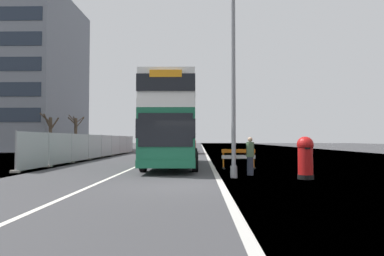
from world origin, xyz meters
TOP-DOWN VIEW (x-y plane):
  - ground at (0.52, 0.11)m, footprint 140.00×280.00m
  - double_decker_bus at (-0.65, 8.08)m, footprint 2.98×10.90m
  - lamppost_foreground at (2.32, 2.25)m, footprint 0.29×0.70m
  - red_pillar_postbox at (5.18, 1.89)m, footprint 0.66×0.66m
  - roadworks_barrier at (3.03, 6.42)m, footprint 1.85×0.55m
  - construction_site_fence at (-7.95, 17.64)m, footprint 0.44×27.40m
  - car_oncoming_near at (-0.40, 25.65)m, footprint 1.99×4.31m
  - car_receding_mid at (-1.26, 33.39)m, footprint 2.02×4.07m
  - bare_tree_far_verge_near at (-17.78, 28.71)m, footprint 2.37×2.43m
  - bare_tree_far_verge_mid at (-15.58, 31.36)m, footprint 2.42×3.40m
  - pedestrian_at_kerb at (3.17, 3.28)m, footprint 0.34×0.34m
  - backdrop_office_block at (-28.81, 37.36)m, footprint 20.27×16.27m

SIDE VIEW (x-z plane):
  - ground at x=0.52m, z-range -0.10..0.00m
  - roadworks_barrier at x=3.03m, z-range 0.14..1.21m
  - pedestrian_at_kerb at x=3.17m, z-range 0.00..1.71m
  - red_pillar_postbox at x=5.18m, z-range 0.08..1.81m
  - construction_site_fence at x=-7.95m, z-range -0.04..2.02m
  - car_receding_mid at x=-1.26m, z-range -0.06..2.09m
  - car_oncoming_near at x=-0.40m, z-range -0.08..2.21m
  - double_decker_bus at x=-0.65m, z-range 0.15..4.96m
  - bare_tree_far_verge_near at x=-17.78m, z-range 0.11..5.07m
  - bare_tree_far_verge_mid at x=-15.58m, z-range 0.11..5.09m
  - lamppost_foreground at x=2.32m, z-range -0.24..8.60m
  - backdrop_office_block at x=-28.81m, z-range 0.00..22.95m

